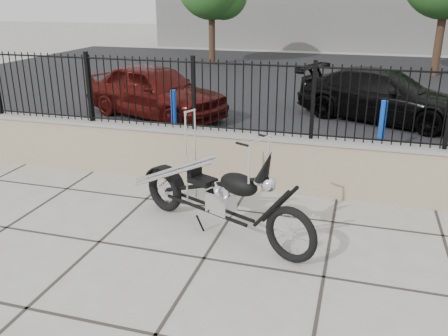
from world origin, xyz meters
name	(u,v)px	position (x,y,z in m)	size (l,w,h in m)	color
ground_plane	(204,258)	(0.00, 0.00, 0.00)	(90.00, 90.00, 0.00)	#99968E
parking_lot	(313,86)	(0.00, 12.50, 0.00)	(30.00, 30.00, 0.00)	black
retaining_wall	(250,160)	(0.00, 2.50, 0.48)	(14.00, 0.36, 0.96)	gray
iron_fence	(251,98)	(0.00, 2.50, 1.56)	(14.00, 0.08, 1.20)	black
chopper_motorcycle	(218,175)	(-0.04, 0.74, 0.86)	(2.85, 0.50, 1.71)	black
car_red	(155,91)	(-3.61, 6.63, 0.71)	(1.68, 4.19, 1.43)	#450D09
car_black	(384,96)	(2.29, 7.94, 0.66)	(1.85, 4.54, 1.32)	black
bollard_a	(174,112)	(-2.49, 5.20, 0.53)	(0.13, 0.13, 1.06)	#0C3EB4
bollard_b	(382,128)	(2.19, 4.94, 0.57)	(0.14, 0.14, 1.14)	#0B2AB1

